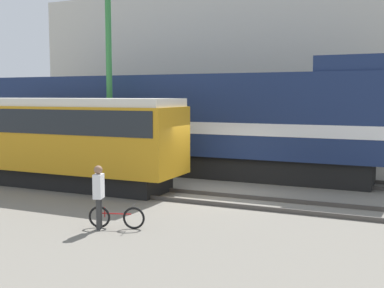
{
  "coord_description": "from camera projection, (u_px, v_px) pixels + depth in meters",
  "views": [
    {
      "loc": [
        6.19,
        -16.04,
        3.59
      ],
      "look_at": [
        -1.06,
        -0.01,
        1.8
      ],
      "focal_mm": 45.0,
      "sensor_mm": 36.0,
      "label": 1
    }
  ],
  "objects": [
    {
      "name": "streetcar",
      "position": [
        62.0,
        136.0,
        18.88
      ],
      "size": [
        9.98,
        2.54,
        3.47
      ],
      "color": "black",
      "rests_on": "ground"
    },
    {
      "name": "ground_plane",
      "position": [
        219.0,
        194.0,
        17.44
      ],
      "size": [
        120.0,
        120.0,
        0.0
      ],
      "primitive_type": "plane",
      "color": "slate"
    },
    {
      "name": "track_far",
      "position": [
        251.0,
        176.0,
        21.01
      ],
      "size": [
        60.0,
        1.5,
        0.14
      ],
      "color": "#47423D",
      "rests_on": "ground"
    },
    {
      "name": "track_near",
      "position": [
        208.0,
        198.0,
        16.52
      ],
      "size": [
        60.0,
        1.5,
        0.14
      ],
      "color": "#47423D",
      "rests_on": "ground"
    },
    {
      "name": "building_backdrop",
      "position": [
        297.0,
        74.0,
        28.57
      ],
      "size": [
        32.01,
        6.0,
        9.71
      ],
      "color": "beige",
      "rests_on": "ground"
    },
    {
      "name": "utility_pole_left",
      "position": [
        109.0,
        81.0,
        20.66
      ],
      "size": [
        0.25,
        0.25,
        8.39
      ],
      "color": "#2D7238",
      "rests_on": "ground"
    },
    {
      "name": "person",
      "position": [
        99.0,
        191.0,
        12.81
      ],
      "size": [
        0.32,
        0.41,
        1.73
      ],
      "color": "#333333",
      "rests_on": "ground"
    },
    {
      "name": "freight_locomotive",
      "position": [
        173.0,
        122.0,
        22.34
      ],
      "size": [
        19.49,
        3.04,
        5.08
      ],
      "color": "black",
      "rests_on": "ground"
    },
    {
      "name": "bicycle",
      "position": [
        117.0,
        217.0,
        12.97
      ],
      "size": [
        1.51,
        0.61,
        0.67
      ],
      "color": "black",
      "rests_on": "ground"
    }
  ]
}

